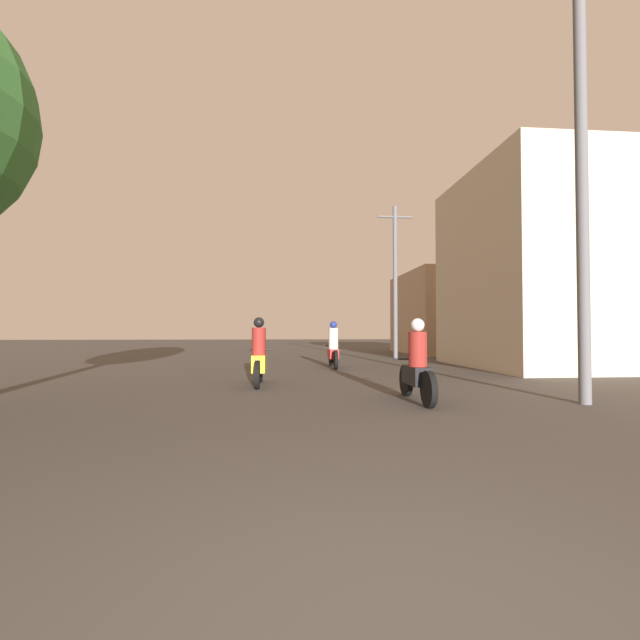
{
  "coord_description": "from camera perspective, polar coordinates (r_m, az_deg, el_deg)",
  "views": [
    {
      "loc": [
        -0.44,
        -1.53,
        1.26
      ],
      "look_at": [
        1.13,
        16.4,
        1.71
      ],
      "focal_mm": 24.0,
      "sensor_mm": 36.0,
      "label": 1
    }
  ],
  "objects": [
    {
      "name": "motorcycle_black",
      "position": [
        7.82,
        12.78,
        -6.28
      ],
      "size": [
        0.6,
        1.89,
        1.48
      ],
      "rotation": [
        0.0,
        0.0,
        0.08
      ],
      "color": "black",
      "rests_on": "ground_plane"
    },
    {
      "name": "motorcycle_yellow",
      "position": [
        9.99,
        -8.15,
        -5.03
      ],
      "size": [
        0.6,
        1.88,
        1.57
      ],
      "rotation": [
        0.0,
        0.0,
        0.08
      ],
      "color": "black",
      "rests_on": "ground_plane"
    },
    {
      "name": "motorcycle_red",
      "position": [
        14.57,
        1.78,
        -3.91
      ],
      "size": [
        0.6,
        2.03,
        1.58
      ],
      "rotation": [
        0.0,
        0.0,
        -0.04
      ],
      "color": "black",
      "rests_on": "ground_plane"
    },
    {
      "name": "building_right_near",
      "position": [
        16.62,
        26.3,
        6.02
      ],
      "size": [
        4.42,
        6.46,
        6.74
      ],
      "color": "beige",
      "rests_on": "ground_plane"
    },
    {
      "name": "building_right_far",
      "position": [
        25.32,
        17.54,
        0.87
      ],
      "size": [
        5.72,
        6.73,
        4.49
      ],
      "color": "tan",
      "rests_on": "ground_plane"
    },
    {
      "name": "utility_pole_near",
      "position": [
        9.18,
        31.49,
        18.59
      ],
      "size": [
        1.6,
        0.2,
        8.41
      ],
      "color": "slate",
      "rests_on": "ground_plane"
    },
    {
      "name": "utility_pole_far",
      "position": [
        20.17,
        10.0,
        5.5
      ],
      "size": [
        1.6,
        0.2,
        7.04
      ],
      "color": "slate",
      "rests_on": "ground_plane"
    }
  ]
}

